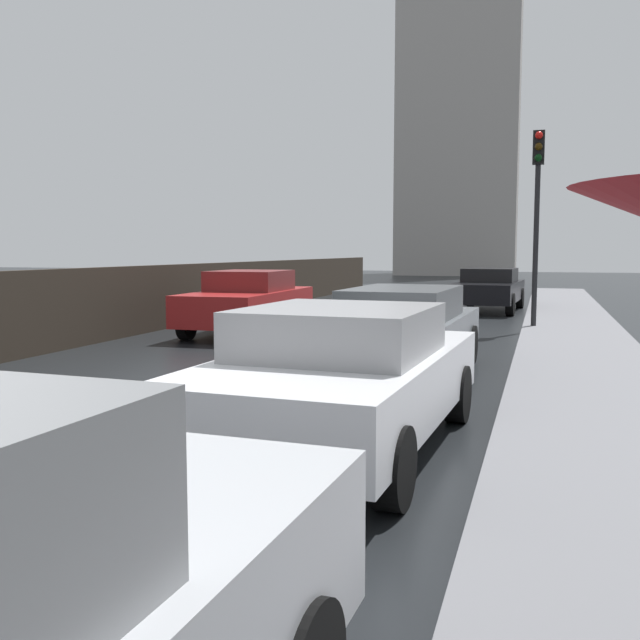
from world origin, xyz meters
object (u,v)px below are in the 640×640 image
car_red_near_kerb (248,301)px  car_grey_far_lane (406,328)px  car_black_mid_road (489,288)px  traffic_light (537,192)px  car_white_far_ahead (343,375)px

car_red_near_kerb → car_grey_far_lane: (4.45, -4.26, -0.01)m
car_red_near_kerb → car_black_mid_road: car_red_near_kerb is taller
car_black_mid_road → traffic_light: size_ratio=1.04×
car_white_far_ahead → car_grey_far_lane: bearing=95.2°
car_grey_far_lane → car_red_near_kerb: bearing=138.4°
traffic_light → car_red_near_kerb: bearing=-159.6°
car_red_near_kerb → car_grey_far_lane: car_red_near_kerb is taller
car_white_far_ahead → traffic_light: (1.60, 10.67, 2.51)m
car_red_near_kerb → car_white_far_ahead: (4.62, -8.36, -0.02)m
car_grey_far_lane → traffic_light: (1.77, 6.57, 2.50)m
car_black_mid_road → traffic_light: (1.41, -5.45, 2.52)m
car_grey_far_lane → traffic_light: size_ratio=0.97×
car_black_mid_road → car_white_far_ahead: (-0.19, -16.12, 0.01)m
car_white_far_ahead → car_black_mid_road: bearing=92.1°
car_white_far_ahead → car_red_near_kerb: bearing=121.7°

